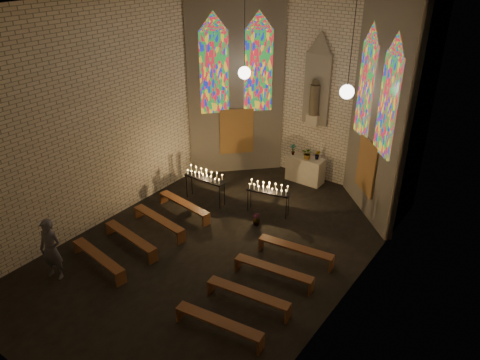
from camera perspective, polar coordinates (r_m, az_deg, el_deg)
name	(u,v)px	position (r m, az deg, el deg)	size (l,w,h in m)	color
floor	(217,249)	(14.27, -2.86, -8.38)	(12.00, 12.00, 0.00)	black
room	(280,102)	(15.06, 4.89, 9.47)	(8.22, 12.43, 7.00)	beige
altar	(305,169)	(17.96, 7.95, 1.30)	(1.40, 0.60, 1.00)	beige
flower_vase_left	(293,149)	(17.84, 6.48, 3.73)	(0.22, 0.15, 0.43)	#4C723F
flower_vase_center	(308,154)	(17.54, 8.25, 3.21)	(0.40, 0.35, 0.45)	#4C723F
flower_vase_right	(318,155)	(17.58, 9.44, 3.06)	(0.21, 0.17, 0.38)	#4C723F
aisle_flower_pot	(256,219)	(15.25, 2.02, -4.83)	(0.23, 0.23, 0.41)	#4C723F
votive_stand_left	(205,177)	(16.25, -4.32, 0.42)	(1.56, 0.42, 1.14)	black
votive_stand_right	(268,190)	(15.54, 3.49, -1.17)	(1.49, 0.67, 1.06)	black
pew_left_0	(184,204)	(15.88, -6.85, -2.98)	(2.27, 0.61, 0.43)	brown
pew_right_0	(296,249)	(13.75, 6.79, -8.33)	(2.27, 0.61, 0.43)	brown
pew_left_1	(159,220)	(15.16, -9.89, -4.82)	(2.27, 0.61, 0.43)	brown
pew_right_1	(273,270)	(12.91, 4.10, -10.90)	(2.27, 0.61, 0.43)	brown
pew_left_2	(130,237)	(14.51, -13.23, -6.83)	(2.27, 0.61, 0.43)	brown
pew_right_2	(248,295)	(12.13, 1.00, -13.79)	(2.27, 0.61, 0.43)	brown
pew_left_3	(98,257)	(13.92, -16.90, -8.98)	(2.27, 0.61, 0.43)	brown
pew_right_3	(219,323)	(11.43, -2.60, -17.00)	(2.27, 0.61, 0.43)	brown
visitor	(51,249)	(13.68, -22.05, -7.85)	(0.66, 0.43, 1.80)	#4C4A54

